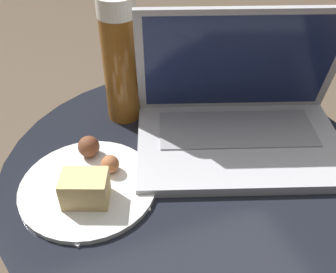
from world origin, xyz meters
name	(u,v)px	position (x,y,z in m)	size (l,w,h in m)	color
table	(186,223)	(0.00, 0.00, 0.37)	(0.66, 0.66, 0.53)	#9E9EA3
napkin	(97,192)	(-0.17, 0.00, 0.53)	(0.19, 0.15, 0.00)	white
laptop	(239,117)	(0.12, 0.04, 0.58)	(0.43, 0.35, 0.25)	#B2B2B7
beer_glass	(120,61)	(-0.06, 0.19, 0.65)	(0.07, 0.07, 0.25)	brown
snack_plate	(89,183)	(-0.18, 0.01, 0.54)	(0.22, 0.22, 0.06)	silver
fork	(112,202)	(-0.15, -0.03, 0.53)	(0.13, 0.12, 0.00)	silver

